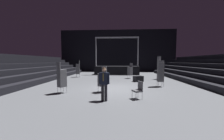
% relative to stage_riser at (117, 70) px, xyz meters
% --- Properties ---
extents(ground_plane, '(22.00, 30.00, 0.10)m').
position_rel_stage_riser_xyz_m(ground_plane, '(0.00, -10.30, -0.75)').
color(ground_plane, '#515459').
extents(arena_end_wall, '(22.00, 0.30, 8.00)m').
position_rel_stage_riser_xyz_m(arena_end_wall, '(0.00, 4.70, 3.30)').
color(arena_end_wall, black).
rests_on(arena_end_wall, ground_plane).
extents(bleacher_bank_left, '(4.50, 24.00, 2.70)m').
position_rel_stage_riser_xyz_m(bleacher_bank_left, '(-8.75, -9.30, 0.65)').
color(bleacher_bank_left, black).
rests_on(bleacher_bank_left, ground_plane).
extents(stage_riser, '(6.63, 2.85, 5.54)m').
position_rel_stage_riser_xyz_m(stage_riser, '(0.00, 0.00, 0.00)').
color(stage_riser, black).
rests_on(stage_riser, ground_plane).
extents(man_with_tie, '(0.57, 0.33, 1.73)m').
position_rel_stage_riser_xyz_m(man_with_tie, '(-0.43, -13.21, 0.28)').
color(man_with_tie, black).
rests_on(man_with_tie, ground_plane).
extents(chair_stack_front_left, '(0.54, 0.54, 2.14)m').
position_rel_stage_riser_xyz_m(chair_stack_front_left, '(-4.86, -4.05, 0.37)').
color(chair_stack_front_left, '#B2B5BA').
rests_on(chair_stack_front_left, ground_plane).
extents(chair_stack_front_right, '(0.62, 0.62, 1.79)m').
position_rel_stage_riser_xyz_m(chair_stack_front_right, '(1.63, -4.84, 0.20)').
color(chair_stack_front_right, '#B2B5BA').
rests_on(chair_stack_front_right, ground_plane).
extents(chair_stack_mid_left, '(0.45, 0.45, 2.39)m').
position_rel_stage_riser_xyz_m(chair_stack_mid_left, '(3.59, -9.42, 0.49)').
color(chair_stack_mid_left, '#B2B5BA').
rests_on(chair_stack_mid_left, ground_plane).
extents(chair_stack_mid_right, '(0.62, 0.62, 1.71)m').
position_rel_stage_riser_xyz_m(chair_stack_mid_right, '(-0.76, -11.44, 0.16)').
color(chair_stack_mid_right, '#B2B5BA').
rests_on(chair_stack_mid_right, ground_plane).
extents(chair_stack_mid_centre, '(0.62, 0.62, 2.56)m').
position_rel_stage_riser_xyz_m(chair_stack_mid_centre, '(5.05, -5.20, 0.58)').
color(chair_stack_mid_centre, '#B2B5BA').
rests_on(chair_stack_mid_centre, ground_plane).
extents(chair_stack_rear_left, '(0.61, 0.61, 1.96)m').
position_rel_stage_riser_xyz_m(chair_stack_rear_left, '(-3.27, -11.84, 0.28)').
color(chair_stack_rear_left, '#B2B5BA').
rests_on(chair_stack_rear_left, ground_plane).
extents(equipment_road_case, '(1.07, 0.92, 0.54)m').
position_rel_stage_riser_xyz_m(equipment_road_case, '(2.24, -7.02, -0.43)').
color(equipment_road_case, black).
rests_on(equipment_road_case, ground_plane).
extents(loose_chair_near_man, '(0.58, 0.58, 0.95)m').
position_rel_stage_riser_xyz_m(loose_chair_near_man, '(1.35, -12.76, -0.17)').
color(loose_chair_near_man, '#B2B5BA').
rests_on(loose_chair_near_man, ground_plane).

